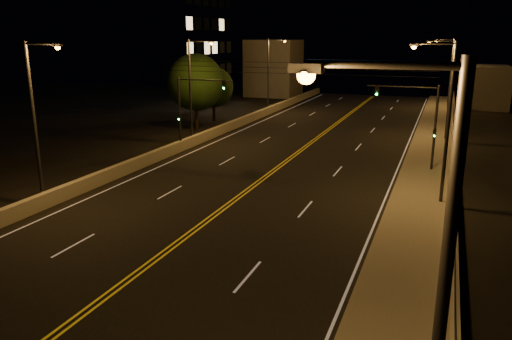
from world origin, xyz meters
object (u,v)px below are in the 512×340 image
(building_tower, at_px, (135,14))
(traffic_signal_right, at_px, (422,118))
(streetlight_0, at_px, (421,322))
(streetlight_3, at_px, (449,69))
(streetlight_1, at_px, (444,114))
(traffic_signal_left, at_px, (189,106))
(streetlight_2, at_px, (447,84))
(streetlight_6, at_px, (270,71))
(tree_1, at_px, (214,87))
(streetlight_4, at_px, (37,115))
(tree_0, at_px, (196,82))
(streetlight_5, at_px, (193,85))

(building_tower, bearing_deg, traffic_signal_right, -32.23)
(streetlight_0, relative_size, streetlight_3, 1.00)
(streetlight_1, relative_size, traffic_signal_left, 1.48)
(traffic_signal_left, bearing_deg, streetlight_2, 31.38)
(streetlight_6, height_order, tree_1, streetlight_6)
(streetlight_4, distance_m, tree_0, 25.59)
(streetlight_2, relative_size, traffic_signal_left, 1.48)
(streetlight_6, relative_size, tree_0, 1.18)
(streetlight_4, relative_size, streetlight_6, 1.00)
(streetlight_1, xyz_separation_m, streetlight_5, (-21.46, 10.36, 0.00))
(streetlight_0, xyz_separation_m, tree_1, (-25.59, 45.96, -1.47))
(streetlight_6, height_order, traffic_signal_left, streetlight_6)
(tree_0, bearing_deg, streetlight_0, -58.18)
(streetlight_0, xyz_separation_m, traffic_signal_left, (-20.36, 30.30, -1.42))
(streetlight_6, bearing_deg, building_tower, 174.14)
(streetlight_1, height_order, traffic_signal_right, streetlight_1)
(streetlight_2, relative_size, streetlight_6, 1.00)
(traffic_signal_right, bearing_deg, streetlight_0, -87.17)
(streetlight_6, bearing_deg, streetlight_0, -68.39)
(streetlight_4, bearing_deg, building_tower, 117.05)
(traffic_signal_left, distance_m, building_tower, 35.58)
(streetlight_2, xyz_separation_m, traffic_signal_left, (-20.36, -12.42, -1.42))
(streetlight_1, bearing_deg, streetlight_3, 90.00)
(streetlight_4, relative_size, tree_1, 1.50)
(tree_0, bearing_deg, streetlight_3, 47.03)
(streetlight_2, distance_m, streetlight_5, 23.52)
(streetlight_1, distance_m, building_tower, 55.01)
(traffic_signal_right, height_order, tree_0, tree_0)
(streetlight_1, bearing_deg, streetlight_5, 154.22)
(streetlight_0, height_order, tree_0, streetlight_0)
(traffic_signal_right, relative_size, tree_0, 0.80)
(streetlight_1, distance_m, streetlight_5, 23.83)
(streetlight_0, xyz_separation_m, tree_0, (-24.71, 39.83, -0.38))
(streetlight_5, height_order, tree_1, streetlight_5)
(traffic_signal_left, bearing_deg, streetlight_1, -20.41)
(streetlight_3, bearing_deg, streetlight_2, -90.00)
(tree_1, bearing_deg, streetlight_6, 63.33)
(streetlight_3, xyz_separation_m, tree_0, (-24.71, -26.53, -0.38))
(building_tower, xyz_separation_m, tree_0, (18.16, -16.55, -7.82))
(streetlight_4, relative_size, traffic_signal_left, 1.48)
(streetlight_6, xyz_separation_m, tree_1, (-4.13, -8.22, -1.47))
(building_tower, height_order, tree_0, building_tower)
(streetlight_1, relative_size, streetlight_6, 1.00)
(streetlight_2, height_order, streetlight_3, same)
(streetlight_1, distance_m, streetlight_2, 19.99)
(streetlight_6, xyz_separation_m, tree_0, (-3.25, -14.35, -0.38))
(streetlight_6, xyz_separation_m, traffic_signal_left, (1.10, -23.88, -1.42))
(streetlight_0, relative_size, traffic_signal_right, 1.48)
(streetlight_0, height_order, building_tower, building_tower)
(traffic_signal_right, bearing_deg, traffic_signal_left, 180.00)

